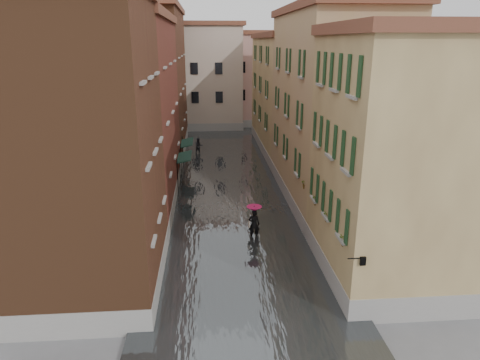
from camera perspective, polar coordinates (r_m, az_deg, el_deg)
name	(u,v)px	position (r m, az deg, el deg)	size (l,w,h in m)	color
ground	(240,259)	(23.53, 0.06, -10.46)	(120.00, 120.00, 0.00)	#5A5A5D
floodwater	(228,182)	(35.44, -1.61, -0.24)	(10.00, 60.00, 0.20)	#3D4144
building_left_near	(85,155)	(19.93, -19.98, 3.21)	(6.00, 8.00, 13.00)	brown
building_left_mid	(128,117)	(30.49, -14.70, 8.08)	(6.00, 14.00, 12.50)	maroon
building_left_far	(153,85)	(45.12, -11.57, 12.34)	(6.00, 16.00, 14.00)	brown
building_right_near	(393,164)	(21.23, 19.72, 2.01)	(6.00, 8.00, 11.50)	olive
building_right_mid	(329,111)	(31.20, 11.79, 8.97)	(6.00, 14.00, 13.00)	tan
building_right_far	(289,96)	(45.76, 6.54, 11.09)	(6.00, 16.00, 11.50)	olive
building_end_cream	(195,78)	(58.81, -5.97, 13.38)	(12.00, 9.00, 13.00)	#BFAE98
building_end_pink	(260,80)	(61.30, 2.75, 13.17)	(10.00, 9.00, 12.00)	tan
awning_near	(184,158)	(33.98, -7.46, 2.97)	(1.09, 3.14, 2.80)	#163327
awning_far	(187,143)	(38.76, -7.13, 4.88)	(1.09, 3.22, 2.80)	#163327
wall_lantern	(362,260)	(17.80, 15.95, -10.25)	(0.71, 0.22, 0.35)	black
window_planters	(323,202)	(21.99, 11.02, -2.86)	(0.59, 8.28, 0.84)	brown
pedestrian_main	(254,220)	(25.23, 1.88, -5.33)	(0.92, 0.92, 2.06)	black
pedestrian_far	(199,146)	(44.25, -5.52, 4.47)	(0.86, 0.67, 1.76)	black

